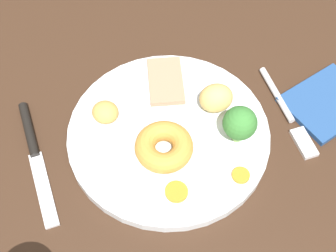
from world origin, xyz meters
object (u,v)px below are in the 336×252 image
roast_potato_left (105,112)px  carrot_coin_front (241,175)px  fork (287,114)px  knife (34,150)px  dinner_plate (168,133)px  folded_napkin (327,103)px  meat_slice_main (166,81)px  roast_potato_right (216,98)px  carrot_coin_back (176,192)px  yorkshire_pudding (167,146)px  broccoli_floret (240,123)px

roast_potato_left → carrot_coin_front: (-12.98, 13.98, -1.12)cm
fork → roast_potato_left: bearing=-105.2°
carrot_coin_front → knife: 26.48cm
dinner_plate → knife: 17.43cm
fork → folded_napkin: 6.05cm
meat_slice_main → roast_potato_right: bearing=127.7°
dinner_plate → carrot_coin_back: bearing=76.2°
yorkshire_pudding → fork: yorkshire_pudding is taller
carrot_coin_back → fork: 19.55cm
broccoli_floret → folded_napkin: broccoli_floret is taller
dinner_plate → meat_slice_main: (-2.42, -7.49, 1.10)cm
folded_napkin → fork: bearing=-2.5°
carrot_coin_back → carrot_coin_front: bearing=175.6°
broccoli_floret → knife: (24.90, -7.81, -4.29)cm
meat_slice_main → folded_napkin: size_ratio=0.72×
broccoli_floret → folded_napkin: (-14.53, -1.43, -4.34)cm
meat_slice_main → folded_napkin: 22.47cm
roast_potato_right → folded_napkin: 16.02cm
carrot_coin_back → folded_napkin: (-24.53, -5.98, -1.24)cm
yorkshire_pudding → roast_potato_left: size_ratio=2.09×
fork → carrot_coin_front: bearing=-54.6°
meat_slice_main → fork: bearing=144.4°
roast_potato_left → carrot_coin_front: roast_potato_left is taller
dinner_plate → roast_potato_right: bearing=-169.5°
roast_potato_left → knife: roast_potato_left is taller
folded_napkin → carrot_coin_back: bearing=13.7°
dinner_plate → folded_napkin: dinner_plate is taller
roast_potato_right → broccoli_floret: broccoli_floret is taller
dinner_plate → roast_potato_right: size_ratio=5.86×
roast_potato_right → broccoli_floret: 5.71cm
yorkshire_pudding → broccoli_floret: (-9.03, 1.26, 2.04)cm
carrot_coin_front → roast_potato_right: bearing=-96.3°
carrot_coin_back → broccoli_floret: (-10.00, -4.54, 3.10)cm
meat_slice_main → carrot_coin_back: size_ratio=2.86×
dinner_plate → carrot_coin_back: carrot_coin_back is taller
fork → carrot_coin_back: bearing=-69.6°
broccoli_floret → folded_napkin: size_ratio=0.51×
dinner_plate → folded_napkin: (-22.39, 2.73, -0.30)cm
carrot_coin_back → folded_napkin: carrot_coin_back is taller
carrot_coin_front → fork: 12.47cm
roast_potato_left → broccoli_floret: 17.37cm
meat_slice_main → broccoli_floret: size_ratio=1.41×
roast_potato_right → carrot_coin_back: bearing=47.1°
fork → folded_napkin: bearing=89.2°
meat_slice_main → dinner_plate: bearing=72.1°
meat_slice_main → roast_potato_left: bearing=16.8°
meat_slice_main → yorkshire_pudding: (3.60, 10.39, 0.90)cm
yorkshire_pudding → fork: bearing=-178.6°
roast_potato_left → carrot_coin_front: bearing=132.9°
fork → knife: 33.94cm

